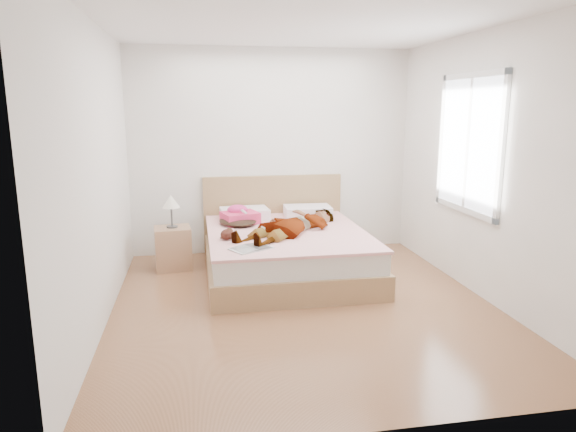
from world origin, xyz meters
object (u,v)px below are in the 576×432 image
object	(u,v)px
bed	(285,249)
plush_toy	(227,234)
woman	(292,222)
coffee_mug	(265,231)
phone	(244,212)
towel	(240,216)
nightstand	(173,245)
magazine	(251,248)

from	to	relation	value
bed	plush_toy	xyz separation A→B (m)	(-0.68, -0.35, 0.29)
woman	coffee_mug	distance (m)	0.36
coffee_mug	woman	bearing A→B (deg)	23.66
coffee_mug	plush_toy	distance (m)	0.43
phone	towel	bearing A→B (deg)	67.26
phone	nightstand	size ratio (longest dim) A/B	0.10
bed	towel	world-z (taller)	bed
bed	towel	xyz separation A→B (m)	(-0.48, 0.41, 0.32)
towel	coffee_mug	size ratio (longest dim) A/B	3.65
woman	coffee_mug	bearing A→B (deg)	-109.52
magazine	bed	bearing A→B (deg)	58.44
bed	coffee_mug	world-z (taller)	bed
phone	towel	world-z (taller)	towel
plush_toy	magazine	bearing A→B (deg)	-63.62
woman	magazine	distance (m)	0.85
magazine	nightstand	bearing A→B (deg)	125.47
woman	plush_toy	size ratio (longest dim) A/B	7.15
woman	bed	distance (m)	0.37
towel	phone	bearing A→B (deg)	-69.55
magazine	nightstand	distance (m)	1.40
towel	nightstand	bearing A→B (deg)	-176.50
plush_toy	woman	bearing A→B (deg)	18.09
woman	bed	xyz separation A→B (m)	(-0.06, 0.11, -0.34)
magazine	coffee_mug	bearing A→B (deg)	67.72
plush_toy	nightstand	size ratio (longest dim) A/B	0.25
coffee_mug	magazine	bearing A→B (deg)	-112.28
bed	plush_toy	bearing A→B (deg)	-152.43
phone	bed	distance (m)	0.66
nightstand	coffee_mug	bearing A→B (deg)	-31.11
magazine	plush_toy	world-z (taller)	plush_toy
woman	coffee_mug	world-z (taller)	woman
nightstand	plush_toy	bearing A→B (deg)	-50.01
woman	nightstand	xyz separation A→B (m)	(-1.33, 0.47, -0.33)
coffee_mug	towel	bearing A→B (deg)	108.63
phone	magazine	distance (m)	1.07
woman	magazine	size ratio (longest dim) A/B	3.41
magazine	nightstand	size ratio (longest dim) A/B	0.53
bed	magazine	bearing A→B (deg)	-121.56
woman	magazine	bearing A→B (deg)	-82.30
woman	nightstand	distance (m)	1.45
bed	phone	bearing A→B (deg)	146.71
nightstand	woman	bearing A→B (deg)	-19.39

